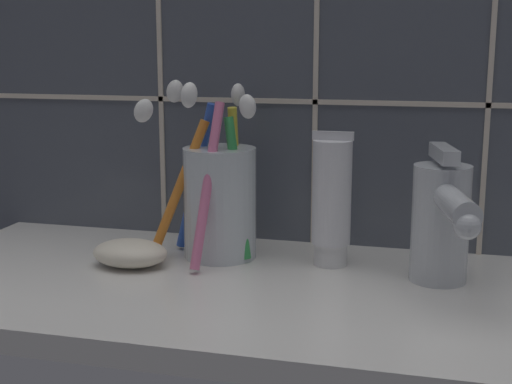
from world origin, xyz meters
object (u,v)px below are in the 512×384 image
(sink_faucet, at_px, (443,219))
(soap_bar, at_px, (130,253))
(toothpaste_tube, at_px, (332,200))
(toothbrush_cup, at_px, (218,197))

(sink_faucet, bearing_deg, soap_bar, -97.65)
(sink_faucet, distance_m, soap_bar, 0.28)
(soap_bar, bearing_deg, sink_faucet, 4.43)
(toothpaste_tube, relative_size, sink_faucet, 0.97)
(toothbrush_cup, bearing_deg, toothpaste_tube, 0.55)
(toothpaste_tube, bearing_deg, toothbrush_cup, -179.45)
(toothpaste_tube, relative_size, soap_bar, 1.77)
(toothpaste_tube, distance_m, soap_bar, 0.19)
(toothbrush_cup, distance_m, soap_bar, 0.10)
(toothbrush_cup, relative_size, toothpaste_tube, 1.38)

